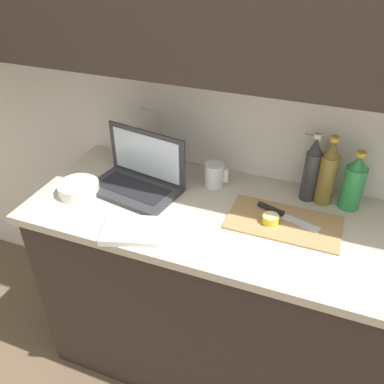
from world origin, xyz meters
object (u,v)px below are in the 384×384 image
Objects in this scene: bottle_oil_tall at (328,173)px; bowl_white at (79,188)px; measuring_cup at (214,175)px; knife at (278,212)px; cutting_board at (284,222)px; laptop at (139,176)px; bottle_water_clear at (311,170)px; bottle_green_soda at (354,183)px; lemon_half_cut at (271,219)px.

bottle_oil_tall reaches higher than bowl_white.
measuring_cup is 0.58m from bowl_white.
cutting_board is at bearing -33.19° from knife.
laptop is at bearing -155.82° from measuring_cup.
bottle_water_clear is 1.72× the size of bowl_white.
bowl_white is at bearing -172.78° from cutting_board.
bottle_water_clear is (-0.06, 0.00, 0.00)m from bottle_oil_tall.
bottle_green_soda is at bearing -0.00° from bottle_water_clear.
lemon_half_cut is 0.21× the size of bottle_water_clear.
bottle_water_clear reaches higher than measuring_cup.
laptop reaches higher than bowl_white.
lemon_half_cut is at bearing -155.64° from cutting_board.
bottle_water_clear reaches higher than lemon_half_cut.
bottle_oil_tall reaches higher than knife.
bottle_oil_tall is 0.06m from bottle_water_clear.
laptop is 1.41× the size of bottle_oil_tall.
bottle_water_clear reaches higher than cutting_board.
laptop reaches higher than lemon_half_cut.
laptop is 0.87m from bottle_green_soda.
lemon_half_cut is 0.80m from bowl_white.
laptop is 0.32m from measuring_cup.
laptop is at bearing 31.94° from bowl_white.
measuring_cup is (-0.45, -0.04, -0.08)m from bottle_oil_tall.
bottle_green_soda is 2.37× the size of measuring_cup.
laptop is at bearing -168.36° from bottle_green_soda.
cutting_board is 6.73× the size of lemon_half_cut.
bottle_green_soda is at bearing 42.59° from cutting_board.
laptop is at bearing 175.14° from lemon_half_cut.
cutting_board is 1.45× the size of bottle_oil_tall.
measuring_cup reaches higher than cutting_board.
bottle_oil_tall is at bearing 180.00° from bottle_green_soda.
measuring_cup is at bearing 175.46° from knife.
knife is 0.25m from bottle_oil_tall.
knife is 1.02× the size of bottle_green_soda.
bottle_water_clear is (-0.17, 0.00, 0.02)m from bottle_green_soda.
measuring_cup is at bearing 34.12° from laptop.
bottle_green_soda is (0.27, 0.22, 0.09)m from lemon_half_cut.
bowl_white is (-0.90, -0.31, -0.11)m from bottle_water_clear.
bowl_white is at bearing -163.80° from bottle_green_soda.
bottle_water_clear is at bearing 180.00° from bottle_green_soda.
measuring_cup is (-0.29, 0.18, 0.03)m from lemon_half_cut.
bottle_green_soda reaches higher than cutting_board.
bottle_water_clear reaches higher than bowl_white.
bottle_water_clear is at bearing 18.97° from bowl_white.
lemon_half_cut is 0.60× the size of measuring_cup.
lemon_half_cut is at bearing -32.55° from measuring_cup.
bowl_white is at bearing -162.18° from bottle_oil_tall.
lemon_half_cut reaches higher than cutting_board.
cutting_board is 1.70× the size of bottle_green_soda.
bottle_green_soda is at bearing 21.58° from laptop.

